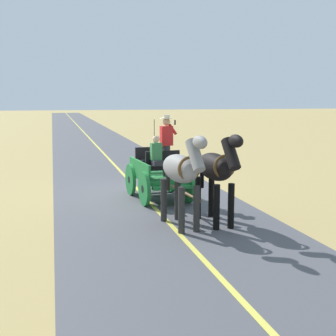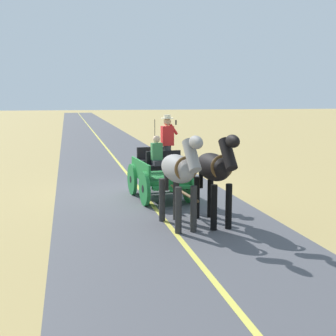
{
  "view_description": "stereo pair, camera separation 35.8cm",
  "coord_description": "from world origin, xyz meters",
  "px_view_note": "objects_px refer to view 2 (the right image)",
  "views": [
    {
      "loc": [
        2.62,
        13.88,
        2.98
      ],
      "look_at": [
        -0.36,
        2.14,
        1.1
      ],
      "focal_mm": 48.47,
      "sensor_mm": 36.0,
      "label": 1
    },
    {
      "loc": [
        2.27,
        13.96,
        2.98
      ],
      "look_at": [
        -0.36,
        2.14,
        1.1
      ],
      "focal_mm": 48.47,
      "sensor_mm": 36.0,
      "label": 2
    }
  ],
  "objects_px": {
    "horse_off_side": "(179,171)",
    "horse_near_side": "(214,169)",
    "traffic_cone": "(181,165)",
    "horse_drawn_carriage": "(160,172)"
  },
  "relations": [
    {
      "from": "horse_near_side",
      "to": "traffic_cone",
      "type": "bearing_deg",
      "value": -98.76
    },
    {
      "from": "horse_near_side",
      "to": "horse_off_side",
      "type": "distance_m",
      "value": 0.87
    },
    {
      "from": "horse_off_side",
      "to": "traffic_cone",
      "type": "xyz_separation_m",
      "value": [
        -2.09,
        -7.98,
        -1.07
      ]
    },
    {
      "from": "horse_drawn_carriage",
      "to": "horse_near_side",
      "type": "bearing_deg",
      "value": 102.92
    },
    {
      "from": "horse_near_side",
      "to": "traffic_cone",
      "type": "distance_m",
      "value": 8.08
    },
    {
      "from": "horse_off_side",
      "to": "horse_drawn_carriage",
      "type": "bearing_deg",
      "value": -93.45
    },
    {
      "from": "horse_near_side",
      "to": "traffic_cone",
      "type": "xyz_separation_m",
      "value": [
        -1.22,
        -7.91,
        -1.07
      ]
    },
    {
      "from": "horse_off_side",
      "to": "traffic_cone",
      "type": "bearing_deg",
      "value": -104.66
    },
    {
      "from": "horse_drawn_carriage",
      "to": "traffic_cone",
      "type": "relative_size",
      "value": 9.03
    },
    {
      "from": "horse_off_side",
      "to": "horse_near_side",
      "type": "bearing_deg",
      "value": -175.26
    }
  ]
}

